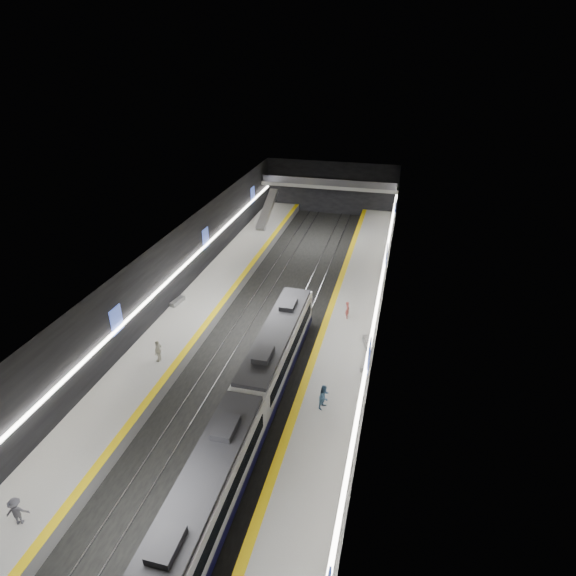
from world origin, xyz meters
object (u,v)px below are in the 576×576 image
(train, at_px, (247,410))
(passenger_right_b, at_px, (324,397))
(escalator, at_px, (267,209))
(bench_left_far, at_px, (177,301))
(passenger_right_a, at_px, (348,310))
(bench_right_far, at_px, (367,343))
(passenger_left_b, at_px, (17,511))
(bench_right_near, at_px, (365,363))
(passenger_left_a, at_px, (158,351))

(train, distance_m, passenger_right_b, 5.52)
(train, distance_m, escalator, 40.17)
(bench_left_far, bearing_deg, passenger_right_a, 14.27)
(bench_right_far, bearing_deg, passenger_right_a, 103.01)
(bench_right_far, bearing_deg, train, -137.03)
(escalator, relative_size, bench_right_far, 4.25)
(passenger_right_a, bearing_deg, passenger_right_b, 174.39)
(passenger_left_b, bearing_deg, bench_right_near, -156.24)
(escalator, relative_size, bench_right_near, 4.17)
(passenger_right_a, xyz_separation_m, passenger_left_a, (-13.83, -10.43, 0.13))
(bench_right_near, height_order, passenger_right_b, passenger_right_b)
(train, xyz_separation_m, escalator, (-10.00, 38.90, 0.70))
(bench_right_far, height_order, passenger_left_a, passenger_left_a)
(passenger_left_b, bearing_deg, escalator, -114.04)
(escalator, height_order, passenger_left_b, escalator)
(train, relative_size, bench_left_far, 16.12)
(bench_left_far, bearing_deg, escalator, 94.89)
(escalator, height_order, bench_right_near, escalator)
(bench_right_near, distance_m, passenger_right_a, 7.49)
(passenger_left_a, bearing_deg, bench_left_far, -166.74)
(bench_right_near, xyz_separation_m, passenger_left_a, (-16.24, -3.37, 0.73))
(escalator, xyz_separation_m, bench_right_near, (17.00, -30.43, -1.67))
(escalator, distance_m, passenger_left_a, 33.82)
(train, relative_size, passenger_left_b, 16.95)
(bench_left_far, bearing_deg, passenger_left_b, -74.77)
(bench_left_far, distance_m, passenger_right_b, 20.14)
(train, bearing_deg, bench_right_near, 50.41)
(train, xyz_separation_m, passenger_left_a, (-9.24, 5.10, -0.23))
(bench_left_far, xyz_separation_m, passenger_left_a, (2.76, -9.05, 0.74))
(bench_left_far, distance_m, bench_right_near, 19.83)
(escalator, distance_m, passenger_left_b, 49.04)
(bench_right_near, relative_size, passenger_left_b, 1.08)
(passenger_right_b, bearing_deg, escalator, 45.28)
(train, relative_size, bench_right_near, 15.66)
(bench_right_near, xyz_separation_m, passenger_right_a, (-2.41, 7.06, 0.60))
(passenger_right_a, distance_m, passenger_left_b, 29.30)
(train, distance_m, bench_left_far, 18.58)
(passenger_right_a, bearing_deg, bench_right_far, -157.09)
(bench_right_near, xyz_separation_m, passenger_right_b, (-2.31, -5.57, 0.71))
(escalator, bearing_deg, passenger_right_b, -67.80)
(bench_right_far, relative_size, passenger_right_b, 1.00)
(passenger_left_a, bearing_deg, bench_right_near, 98.03)
(bench_right_near, bearing_deg, train, -127.32)
(escalator, bearing_deg, bench_right_near, -60.81)
(train, distance_m, passenger_left_a, 10.56)
(train, xyz_separation_m, passenger_right_a, (4.59, 15.53, -0.37))
(bench_right_far, xyz_separation_m, passenger_left_b, (-16.43, -21.54, 0.66))
(passenger_right_a, relative_size, passenger_left_b, 0.94)
(passenger_right_b, xyz_separation_m, passenger_left_a, (-13.94, 2.20, 0.02))
(train, height_order, passenger_right_b, train)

